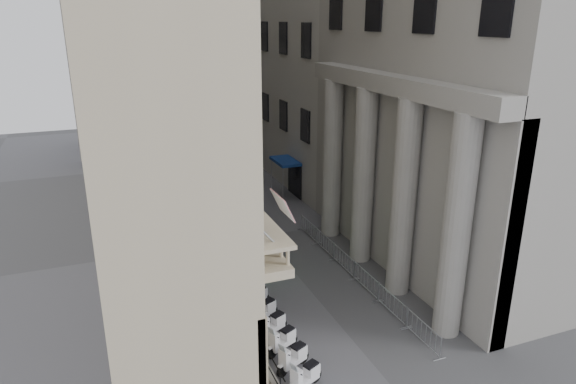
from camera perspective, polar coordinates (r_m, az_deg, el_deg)
name	(u,v)px	position (r m, az deg, el deg)	size (l,w,h in m)	color
far_building	(174,3)	(58.89, -12.57, 19.85)	(22.00, 10.00, 30.00)	beige
iron_fence	(202,254)	(31.61, -9.50, -6.76)	(0.30, 28.00, 1.40)	black
blue_awning	(285,196)	(40.92, -0.29, -0.46)	(1.60, 3.00, 3.00)	navy
scooter_1	(293,369)	(21.98, 0.59, -19.10)	(0.56, 1.40, 1.50)	white
scooter_2	(282,352)	(22.91, -0.62, -17.31)	(0.56, 1.40, 1.50)	white
scooter_3	(273,336)	(23.86, -1.72, -15.66)	(0.56, 1.40, 1.50)	white
scooter_4	(264,321)	(24.84, -2.71, -14.14)	(0.56, 1.40, 1.50)	white
scooter_5	(256,308)	(25.85, -3.62, -12.73)	(0.56, 1.40, 1.50)	white
scooter_6	(248,296)	(26.87, -4.45, -11.42)	(0.56, 1.40, 1.50)	white
scooter_7	(241,285)	(27.92, -5.21, -10.20)	(0.56, 1.40, 1.50)	white
scooter_8	(235,274)	(28.98, -5.92, -9.08)	(0.56, 1.40, 1.50)	white
scooter_9	(229,265)	(30.05, -6.56, -8.03)	(0.56, 1.40, 1.50)	white
scooter_10	(224,256)	(31.14, -7.16, -7.05)	(0.56, 1.40, 1.50)	white
scooter_11	(219,248)	(32.23, -7.72, -6.14)	(0.56, 1.40, 1.50)	white
scooter_12	(214,240)	(33.34, -8.24, -5.29)	(0.56, 1.40, 1.50)	white
scooter_13	(209,233)	(34.46, -8.72, -4.49)	(0.56, 1.40, 1.50)	white
barrier_0	(422,344)	(24.09, 14.69, -15.99)	(0.60, 2.40, 1.10)	#9C9EA4
barrier_1	(391,314)	(25.78, 11.40, -13.20)	(0.60, 2.40, 1.10)	#9C9EA4
barrier_2	(365,290)	(27.59, 8.60, -10.72)	(0.60, 2.40, 1.10)	#9C9EA4
barrier_3	(344,269)	(29.51, 6.19, -8.54)	(0.60, 2.40, 1.10)	#9C9EA4
barrier_4	(325,252)	(31.51, 4.11, -6.62)	(0.60, 2.40, 1.10)	#9C9EA4
barrier_5	(308,236)	(33.57, 2.29, -4.92)	(0.60, 2.40, 1.10)	#9C9EA4
security_tent	(216,173)	(37.56, -8.06, 2.10)	(4.16, 4.16, 3.38)	white
street_lamp	(208,180)	(29.20, -8.90, 1.27)	(2.60, 0.78, 8.10)	#92959A
info_kiosk	(248,260)	(28.54, -4.51, -7.59)	(0.45, 0.82, 1.67)	black
pedestrian_a	(239,202)	(37.07, -5.50, -1.12)	(0.67, 0.44, 1.85)	black
pedestrian_b	(256,172)	(43.87, -3.58, 2.18)	(0.95, 0.74, 1.96)	black
pedestrian_c	(216,171)	(44.75, -7.97, 2.34)	(0.94, 0.61, 1.92)	black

